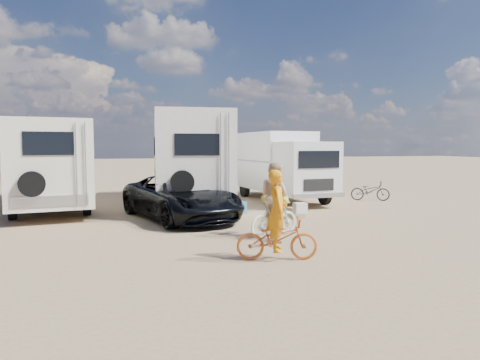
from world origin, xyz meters
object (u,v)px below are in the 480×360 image
object	(u,v)px
dark_suv	(180,197)
bike_man	(277,239)
box_truck	(282,166)
cooler	(238,208)
rv_left	(49,166)
crate	(296,213)
rv_main	(187,161)
bike_woman	(274,218)
rider_man	(277,220)
rider_woman	(274,203)
bike_parked	(370,191)

from	to	relation	value
dark_suv	bike_man	size ratio (longest dim) A/B	3.05
box_truck	cooler	distance (m)	4.19
rv_left	cooler	xyz separation A→B (m)	(6.00, -3.49, -1.31)
cooler	crate	xyz separation A→B (m)	(1.41, -1.43, -0.03)
box_truck	crate	distance (m)	4.67
rv_main	cooler	bearing A→B (deg)	-61.76
dark_suv	crate	bearing A→B (deg)	-31.36
box_truck	bike_woman	size ratio (longest dim) A/B	3.87
bike_woman	rider_man	size ratio (longest dim) A/B	0.95
rv_main	rider_woman	size ratio (longest dim) A/B	4.78
bike_woman	rider_man	distance (m)	2.27
rv_left	bike_man	distance (m)	10.56
rider_woman	cooler	size ratio (longest dim) A/B	3.37
bike_man	dark_suv	bearing A→B (deg)	26.98
box_truck	bike_woman	distance (m)	7.32
rider_woman	crate	distance (m)	2.91
rv_main	rider_man	size ratio (longest dim) A/B	4.95
dark_suv	rider_woman	bearing A→B (deg)	-77.28
bike_woman	box_truck	bearing A→B (deg)	-46.11
box_truck	bike_woman	world-z (taller)	box_truck
rv_main	rider_man	distance (m)	8.72
crate	rv_left	bearing A→B (deg)	146.44
bike_man	bike_parked	distance (m)	10.41
bike_man	bike_woman	bearing A→B (deg)	-4.03
box_truck	rider_woman	distance (m)	7.28
bike_woman	rider_woman	distance (m)	0.37
rv_main	rider_woman	world-z (taller)	rv_main
crate	cooler	bearing A→B (deg)	134.56
dark_suv	bike_man	distance (m)	5.46
box_truck	bike_parked	bearing A→B (deg)	-22.34
rider_man	box_truck	bearing A→B (deg)	-6.83
rider_man	bike_parked	bearing A→B (deg)	-27.07
rv_main	rv_left	distance (m)	4.93
bike_woman	crate	size ratio (longest dim) A/B	3.59
rv_main	bike_woman	world-z (taller)	rv_main
bike_man	rv_left	bearing A→B (deg)	45.34
dark_suv	rv_main	bearing A→B (deg)	60.16
cooler	rider_woman	bearing A→B (deg)	-119.00
bike_woman	rider_woman	world-z (taller)	rider_woman
dark_suv	rider_woman	world-z (taller)	rider_woman
rv_main	crate	bearing A→B (deg)	-52.57
rv_left	bike_man	size ratio (longest dim) A/B	4.97
rider_man	bike_parked	world-z (taller)	rider_man
bike_woman	cooler	bearing A→B (deg)	-25.09
dark_suv	rv_left	bearing A→B (deg)	120.84
rv_left	cooler	bearing A→B (deg)	-35.36
box_truck	rider_man	xyz separation A→B (m)	(-3.91, -8.66, -0.60)
box_truck	bike_man	xyz separation A→B (m)	(-3.91, -8.66, -0.98)
rv_left	bike_woman	xyz separation A→B (m)	(5.73, -7.20, -1.06)
rv_left	cooler	size ratio (longest dim) A/B	16.15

